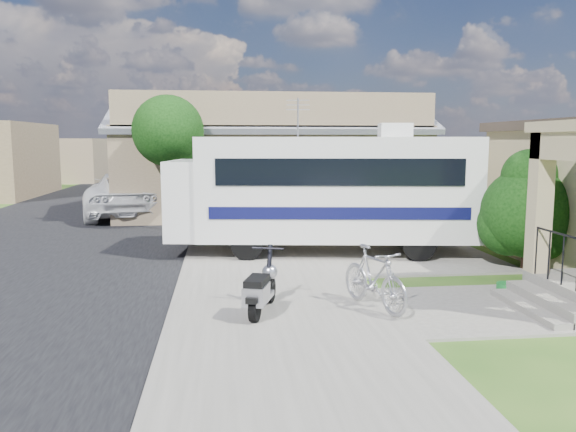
{
  "coord_description": "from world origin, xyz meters",
  "views": [
    {
      "loc": [
        -2.01,
        -10.38,
        3.04
      ],
      "look_at": [
        -0.5,
        2.5,
        1.3
      ],
      "focal_mm": 35.0,
      "sensor_mm": 36.0,
      "label": 1
    }
  ],
  "objects": [
    {
      "name": "street_tree_a",
      "position": [
        -3.7,
        9.05,
        3.25
      ],
      "size": [
        2.44,
        2.4,
        4.58
      ],
      "color": "#2F2015",
      "rests_on": "ground"
    },
    {
      "name": "street_tree_c",
      "position": [
        -3.7,
        28.05,
        3.1
      ],
      "size": [
        2.44,
        2.4,
        4.42
      ],
      "color": "#2F2015",
      "rests_on": "ground"
    },
    {
      "name": "street_tree_b",
      "position": [
        -3.7,
        19.05,
        3.39
      ],
      "size": [
        2.44,
        2.4,
        4.73
      ],
      "color": "#2F2015",
      "rests_on": "ground"
    },
    {
      "name": "ground",
      "position": [
        0.0,
        0.0,
        0.0
      ],
      "size": [
        120.0,
        120.0,
        0.0
      ],
      "primitive_type": "plane",
      "color": "#1E4713"
    },
    {
      "name": "street_slab",
      "position": [
        -7.5,
        10.0,
        0.01
      ],
      "size": [
        9.0,
        80.0,
        0.02
      ],
      "primitive_type": "cube",
      "color": "black",
      "rests_on": "ground"
    },
    {
      "name": "warehouse",
      "position": [
        0.0,
        13.97,
        1.99
      ],
      "size": [
        12.5,
        8.4,
        5.04
      ],
      "color": "#76624A",
      "rests_on": "ground"
    },
    {
      "name": "sidewalk_slab",
      "position": [
        -1.0,
        10.0,
        0.03
      ],
      "size": [
        4.0,
        80.0,
        0.06
      ],
      "primitive_type": "cube",
      "color": "#66635C",
      "rests_on": "ground"
    },
    {
      "name": "motorhome",
      "position": [
        0.72,
        4.43,
        1.77
      ],
      "size": [
        8.29,
        3.56,
        4.11
      ],
      "rotation": [
        0.0,
        0.0,
        -0.14
      ],
      "color": "silver",
      "rests_on": "ground"
    },
    {
      "name": "driveway_slab",
      "position": [
        1.5,
        4.5,
        0.03
      ],
      "size": [
        7.0,
        6.0,
        0.05
      ],
      "primitive_type": "cube",
      "color": "#66635C",
      "rests_on": "ground"
    },
    {
      "name": "bicycle",
      "position": [
        0.65,
        -0.87,
        0.56
      ],
      "size": [
        1.14,
        1.93,
        1.12
      ],
      "primitive_type": "imported",
      "rotation": [
        0.0,
        0.0,
        0.35
      ],
      "color": "#A1A1A9",
      "rests_on": "ground"
    },
    {
      "name": "van",
      "position": [
        -6.28,
        20.59,
        0.96
      ],
      "size": [
        3.73,
        6.94,
        1.91
      ],
      "primitive_type": "imported",
      "rotation": [
        0.0,
        0.0,
        0.17
      ],
      "color": "white",
      "rests_on": "ground"
    },
    {
      "name": "scooter",
      "position": [
        -1.37,
        -0.94,
        0.49
      ],
      "size": [
        0.8,
        1.62,
        1.09
      ],
      "rotation": [
        0.0,
        0.0,
        -0.3
      ],
      "color": "black",
      "rests_on": "ground"
    },
    {
      "name": "shrub",
      "position": [
        5.14,
        1.96,
        1.46
      ],
      "size": [
        2.33,
        2.22,
        2.86
      ],
      "color": "#2F2015",
      "rests_on": "ground"
    },
    {
      "name": "distant_bldg_near",
      "position": [
        -15.0,
        34.0,
        1.6
      ],
      "size": [
        8.0,
        7.0,
        3.2
      ],
      "primitive_type": "cube",
      "color": "#76624A",
      "rests_on": "ground"
    },
    {
      "name": "pickup_truck",
      "position": [
        -5.9,
        12.94,
        0.9
      ],
      "size": [
        3.95,
        6.84,
        1.79
      ],
      "primitive_type": "imported",
      "rotation": [
        0.0,
        0.0,
        3.3
      ],
      "color": "white",
      "rests_on": "ground"
    },
    {
      "name": "walk_slab",
      "position": [
        3.0,
        -1.0,
        0.03
      ],
      "size": [
        4.0,
        3.0,
        0.05
      ],
      "primitive_type": "cube",
      "color": "#66635C",
      "rests_on": "ground"
    },
    {
      "name": "garden_hose",
      "position": [
        3.62,
        -0.06,
        0.1
      ],
      "size": [
        0.42,
        0.42,
        0.19
      ],
      "primitive_type": "cylinder",
      "color": "#156B28",
      "rests_on": "ground"
    }
  ]
}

